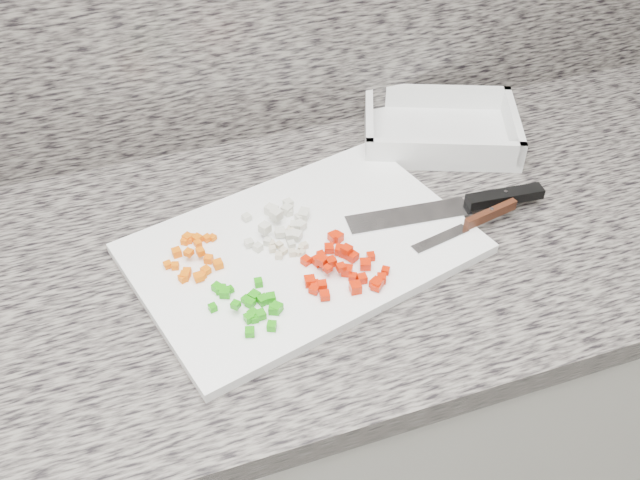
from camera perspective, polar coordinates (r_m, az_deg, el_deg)
The scene contains 11 objects.
cabinet at distance 1.40m, azimuth -5.77°, elevation -15.70°, with size 3.92×0.62×0.86m, color beige.
countertop at distance 1.05m, azimuth -7.43°, elevation -2.52°, with size 3.96×0.64×0.04m, color slate.
cutting_board at distance 1.03m, azimuth -1.41°, elevation -0.68°, with size 0.47×0.31×0.02m, color white.
carrot_pile at distance 1.02m, azimuth -10.07°, elevation -1.30°, with size 0.08×0.10×0.02m.
onion_pile at distance 1.05m, azimuth -2.93°, elevation 1.43°, with size 0.11×0.10×0.02m.
green_pepper_pile at distance 0.94m, azimuth -5.59°, elevation -5.12°, with size 0.09×0.11×0.02m.
red_pepper_pile at distance 0.98m, azimuth 1.76°, elevation -2.08°, with size 0.12×0.13×0.02m.
garlic_pile at distance 1.02m, azimuth -2.74°, elevation -0.42°, with size 0.06×0.06×0.01m.
chef_knife at distance 1.11m, azimuth 12.08°, elevation 2.91°, with size 0.31×0.06×0.02m.
paring_knife at distance 1.08m, azimuth 12.54°, elevation 1.57°, with size 0.19×0.05×0.02m.
tray at distance 1.27m, azimuth 9.56°, elevation 8.64°, with size 0.31×0.27×0.05m.
Camera 1 is at (-0.11, 0.70, 1.61)m, focal length 40.00 mm.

